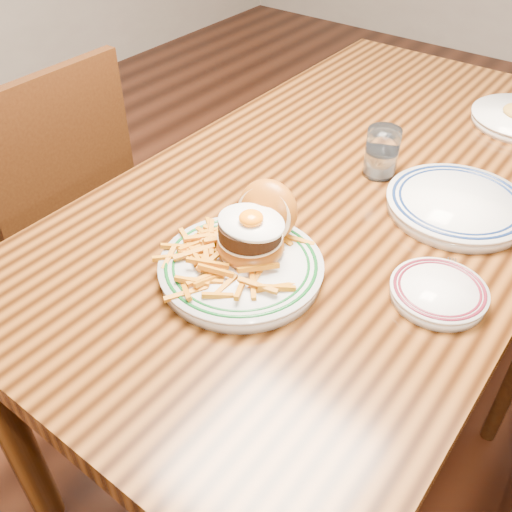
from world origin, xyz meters
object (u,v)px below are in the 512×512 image
Objects in this scene: table at (351,212)px; chair_left at (49,209)px; main_plate at (246,253)px; side_plate at (439,292)px.

table is 1.75× the size of chair_left.
main_plate is at bearing -90.93° from table.
chair_left is at bearing -160.62° from table.
main_plate reaches higher than table.
main_plate is 1.75× the size of side_plate.
chair_left is at bearing -155.81° from side_plate.
table is 5.26× the size of main_plate.
main_plate is (-0.01, -0.38, 0.13)m from table.
chair_left is 1.13m from side_plate.
table is at bearing 18.46° from chair_left.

